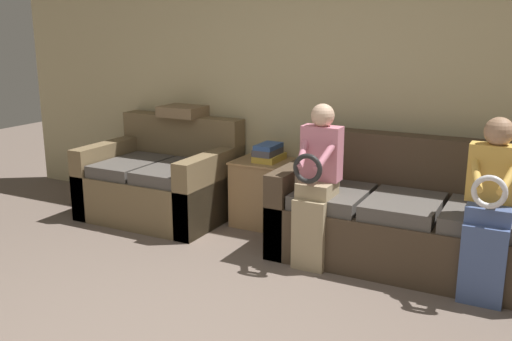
# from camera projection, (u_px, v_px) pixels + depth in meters

# --- Properties ---
(wall_back) EXTENTS (7.28, 0.06, 2.55)m
(wall_back) POSITION_uv_depth(u_px,v_px,m) (340.00, 85.00, 4.93)
(wall_back) COLOR #C6B789
(wall_back) RESTS_ON ground_plane
(couch_main) EXTENTS (1.97, 0.90, 0.93)m
(couch_main) POSITION_uv_depth(u_px,v_px,m) (407.00, 220.00, 4.35)
(couch_main) COLOR #473828
(couch_main) RESTS_ON ground_plane
(couch_side) EXTENTS (1.31, 0.99, 0.92)m
(couch_side) POSITION_uv_depth(u_px,v_px,m) (163.00, 182.00, 5.43)
(couch_side) COLOR brown
(couch_side) RESTS_ON ground_plane
(child_left_seated) EXTENTS (0.30, 0.38, 1.22)m
(child_left_seated) POSITION_uv_depth(u_px,v_px,m) (317.00, 179.00, 4.21)
(child_left_seated) COLOR tan
(child_left_seated) RESTS_ON ground_plane
(child_right_seated) EXTENTS (0.34, 0.38, 1.21)m
(child_right_seated) POSITION_uv_depth(u_px,v_px,m) (491.00, 202.00, 3.68)
(child_right_seated) COLOR #475B8E
(child_right_seated) RESTS_ON ground_plane
(side_shelf) EXTENTS (0.59, 0.48, 0.60)m
(side_shelf) POSITION_uv_depth(u_px,v_px,m) (268.00, 192.00, 5.16)
(side_shelf) COLOR #9E7A51
(side_shelf) RESTS_ON ground_plane
(book_stack) EXTENTS (0.20, 0.32, 0.16)m
(book_stack) POSITION_uv_depth(u_px,v_px,m) (269.00, 153.00, 5.07)
(book_stack) COLOR gold
(book_stack) RESTS_ON side_shelf
(throw_pillow) EXTENTS (0.41, 0.41, 0.10)m
(throw_pillow) POSITION_uv_depth(u_px,v_px,m) (185.00, 111.00, 5.56)
(throw_pillow) COLOR #846B4C
(throw_pillow) RESTS_ON couch_side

